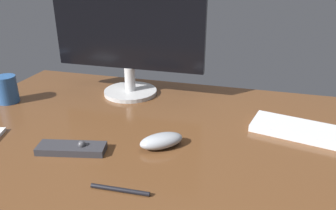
# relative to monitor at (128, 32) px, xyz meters

# --- Properties ---
(desk) EXTENTS (1.40, 0.84, 0.02)m
(desk) POSITION_rel_monitor_xyz_m (0.22, -0.25, -0.24)
(desk) COLOR brown
(desk) RESTS_ON ground
(monitor) EXTENTS (0.54, 0.19, 0.42)m
(monitor) POSITION_rel_monitor_xyz_m (0.00, 0.00, 0.00)
(monitor) COLOR #BABABA
(monitor) RESTS_ON desk
(keyboard) EXTENTS (0.40, 0.20, 0.02)m
(keyboard) POSITION_rel_monitor_xyz_m (0.63, -0.17, -0.22)
(keyboard) COLOR silver
(keyboard) RESTS_ON desk
(computer_mouse) EXTENTS (0.13, 0.12, 0.04)m
(computer_mouse) POSITION_rel_monitor_xyz_m (0.22, -0.34, -0.21)
(computer_mouse) COLOR #999EA5
(computer_mouse) RESTS_ON desk
(media_remote) EXTENTS (0.18, 0.09, 0.03)m
(media_remote) POSITION_rel_monitor_xyz_m (0.00, -0.42, -0.22)
(media_remote) COLOR #2D2D33
(media_remote) RESTS_ON desk
(coffee_mug) EXTENTS (0.07, 0.07, 0.09)m
(coffee_mug) POSITION_rel_monitor_xyz_m (-0.38, -0.19, -0.18)
(coffee_mug) COLOR #28518C
(coffee_mug) RESTS_ON desk
(pen) EXTENTS (0.13, 0.01, 0.01)m
(pen) POSITION_rel_monitor_xyz_m (0.19, -0.54, -0.22)
(pen) COLOR black
(pen) RESTS_ON desk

